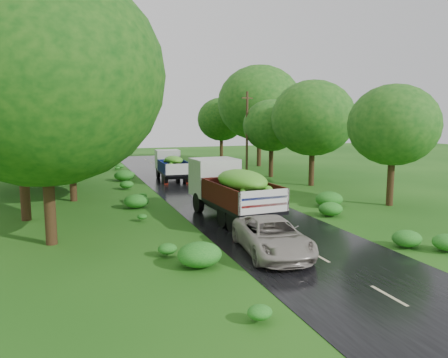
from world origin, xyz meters
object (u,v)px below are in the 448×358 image
utility_pole (247,134)px  truck_far (171,164)px  car (272,236)px  truck_near (230,187)px

utility_pole → truck_far: bearing=149.3°
car → utility_pole: bearing=77.8°
truck_near → utility_pole: size_ratio=0.97×
car → utility_pole: utility_pole is taller
truck_far → utility_pole: utility_pole is taller
truck_near → utility_pole: utility_pole is taller
truck_near → truck_far: 14.64m
truck_near → car: bearing=-98.5°
car → utility_pole: size_ratio=0.66×
truck_far → utility_pole: (6.53, -0.96, 2.47)m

